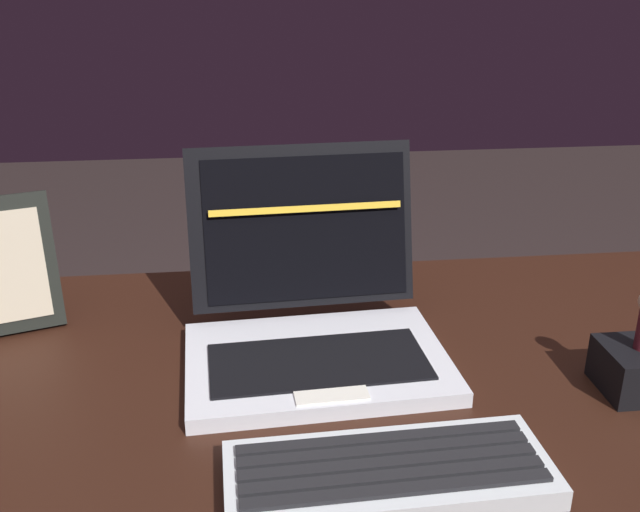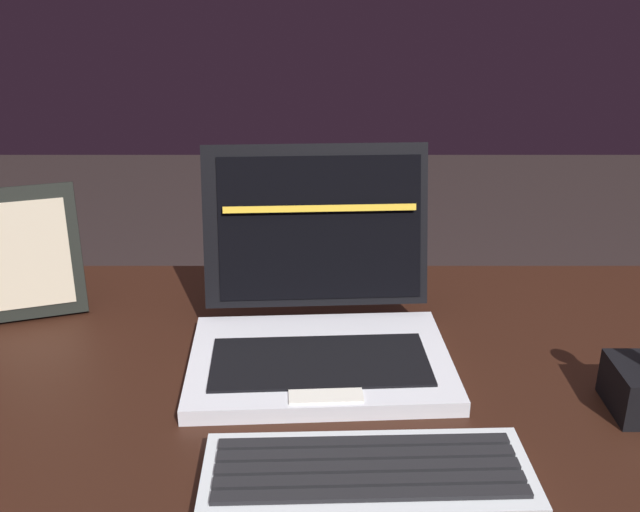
{
  "view_description": "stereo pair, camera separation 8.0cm",
  "coord_description": "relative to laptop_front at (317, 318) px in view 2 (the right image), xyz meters",
  "views": [
    {
      "loc": [
        -0.08,
        -0.68,
        1.18
      ],
      "look_at": [
        0.0,
        0.05,
        0.88
      ],
      "focal_mm": 40.56,
      "sensor_mm": 36.0,
      "label": 1
    },
    {
      "loc": [
        -0.0,
        -0.68,
        1.18
      ],
      "look_at": [
        0.0,
        0.05,
        0.88
      ],
      "focal_mm": 40.56,
      "sensor_mm": 36.0,
      "label": 2
    }
  ],
  "objects": [
    {
      "name": "desk",
      "position": [
        0.0,
        -0.09,
        -0.13
      ],
      "size": [
        1.4,
        0.73,
        0.74
      ],
      "color": "black",
      "rests_on": "ground"
    },
    {
      "name": "laptop_front",
      "position": [
        0.0,
        0.0,
        0.0
      ],
      "size": [
        0.31,
        0.28,
        0.23
      ],
      "color": "silver",
      "rests_on": "desk"
    },
    {
      "name": "external_keyboard",
      "position": [
        0.04,
        -0.25,
        -0.04
      ],
      "size": [
        0.3,
        0.13,
        0.03
      ],
      "color": "silver",
      "rests_on": "desk"
    },
    {
      "name": "photo_frame",
      "position": [
        -0.39,
        0.11,
        0.04
      ],
      "size": [
        0.15,
        0.09,
        0.18
      ],
      "color": "black",
      "rests_on": "desk"
    }
  ]
}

